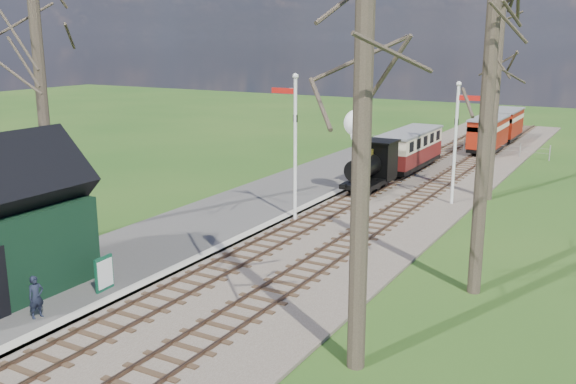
# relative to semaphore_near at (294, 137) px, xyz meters

# --- Properties ---
(distant_hills) EXTENTS (114.40, 48.00, 22.02)m
(distant_hills) POSITION_rel_semaphore_near_xyz_m (2.17, 48.38, -19.83)
(distant_hills) COLOR #385B23
(distant_hills) RESTS_ON ground
(ballast_bed) EXTENTS (8.00, 60.00, 0.10)m
(ballast_bed) POSITION_rel_semaphore_near_xyz_m (2.07, 6.00, -3.57)
(ballast_bed) COLOR brown
(ballast_bed) RESTS_ON ground
(track_near) EXTENTS (1.60, 60.00, 0.15)m
(track_near) POSITION_rel_semaphore_near_xyz_m (0.77, 6.00, -3.52)
(track_near) COLOR brown
(track_near) RESTS_ON ground
(track_far) EXTENTS (1.60, 60.00, 0.15)m
(track_far) POSITION_rel_semaphore_near_xyz_m (3.37, 6.00, -3.52)
(track_far) COLOR brown
(track_far) RESTS_ON ground
(platform) EXTENTS (5.00, 44.00, 0.20)m
(platform) POSITION_rel_semaphore_near_xyz_m (-2.73, -2.00, -3.52)
(platform) COLOR #474442
(platform) RESTS_ON ground
(coping_strip) EXTENTS (0.40, 44.00, 0.21)m
(coping_strip) POSITION_rel_semaphore_near_xyz_m (-0.43, -2.00, -3.52)
(coping_strip) COLOR #B2AD9E
(coping_strip) RESTS_ON ground
(semaphore_near) EXTENTS (1.22, 0.24, 6.22)m
(semaphore_near) POSITION_rel_semaphore_near_xyz_m (0.00, 0.00, 0.00)
(semaphore_near) COLOR silver
(semaphore_near) RESTS_ON ground
(semaphore_far) EXTENTS (1.22, 0.24, 5.72)m
(semaphore_far) POSITION_rel_semaphore_near_xyz_m (5.14, 6.00, -0.27)
(semaphore_far) COLOR silver
(semaphore_far) RESTS_ON ground
(bare_trees) EXTENTS (15.51, 22.39, 12.00)m
(bare_trees) POSITION_rel_semaphore_near_xyz_m (2.10, -5.90, 1.59)
(bare_trees) COLOR #382D23
(bare_trees) RESTS_ON ground
(fence_line) EXTENTS (12.60, 0.08, 1.00)m
(fence_line) POSITION_rel_semaphore_near_xyz_m (1.07, 20.00, -3.07)
(fence_line) COLOR slate
(fence_line) RESTS_ON ground
(locomotive) EXTENTS (1.65, 3.86, 4.13)m
(locomotive) POSITION_rel_semaphore_near_xyz_m (0.76, 6.27, -1.70)
(locomotive) COLOR black
(locomotive) RESTS_ON ground
(coach) EXTENTS (1.93, 6.61, 2.03)m
(coach) POSITION_rel_semaphore_near_xyz_m (0.77, 12.33, -2.21)
(coach) COLOR black
(coach) RESTS_ON ground
(red_carriage_a) EXTENTS (1.86, 4.61, 1.96)m
(red_carriage_a) POSITION_rel_semaphore_near_xyz_m (3.37, 20.49, -2.25)
(red_carriage_a) COLOR black
(red_carriage_a) RESTS_ON ground
(red_carriage_b) EXTENTS (1.86, 4.61, 1.96)m
(red_carriage_b) POSITION_rel_semaphore_near_xyz_m (3.37, 25.99, -2.25)
(red_carriage_b) COLOR black
(red_carriage_b) RESTS_ON ground
(sign_board) EXTENTS (0.14, 0.72, 1.06)m
(sign_board) POSITION_rel_semaphore_near_xyz_m (-1.04, -9.83, -2.89)
(sign_board) COLOR #0F472E
(sign_board) RESTS_ON platform
(person) EXTENTS (0.37, 0.48, 1.19)m
(person) POSITION_rel_semaphore_near_xyz_m (-1.20, -12.16, -2.83)
(person) COLOR #1B2030
(person) RESTS_ON platform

